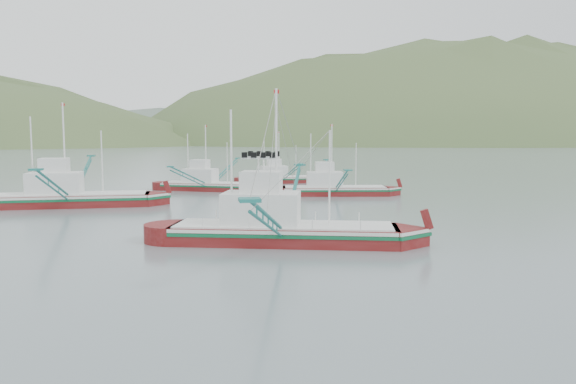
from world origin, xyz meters
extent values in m
plane|color=slate|center=(0.00, 0.00, 0.00)|extent=(1200.00, 1200.00, 0.00)
cube|color=#610E0E|center=(-0.79, 2.95, 0.20)|extent=(15.91, 7.96, 2.05)
cube|color=silver|center=(-0.79, 2.95, 1.08)|extent=(15.63, 7.96, 0.23)
cube|color=#0D5D35|center=(-0.79, 2.95, 0.82)|extent=(15.64, 7.98, 0.23)
cube|color=silver|center=(-0.79, 2.95, 1.28)|extent=(15.11, 7.56, 0.12)
cube|color=silver|center=(-2.28, 3.35, 2.36)|extent=(5.80, 4.50, 2.25)
cube|color=silver|center=(-2.28, 3.35, 4.20)|extent=(3.16, 2.87, 1.43)
cylinder|color=white|center=(-1.29, 3.08, 5.84)|extent=(0.16, 0.16, 9.22)
cylinder|color=white|center=(-4.26, 3.88, 5.15)|extent=(0.14, 0.14, 7.84)
cylinder|color=white|center=(2.17, 2.14, 4.46)|extent=(0.12, 0.12, 6.46)
cube|color=#610E0E|center=(10.10, 31.79, 0.17)|extent=(13.05, 5.10, 1.69)
cube|color=silver|center=(10.10, 31.79, 0.89)|extent=(12.81, 5.13, 0.19)
cube|color=#0D5D35|center=(10.10, 31.79, 0.68)|extent=(12.81, 5.14, 0.19)
cube|color=silver|center=(10.10, 31.79, 1.06)|extent=(12.40, 4.84, 0.10)
cube|color=silver|center=(8.84, 31.96, 1.95)|extent=(4.57, 3.27, 1.86)
cube|color=silver|center=(8.84, 31.96, 3.47)|extent=(2.44, 2.15, 1.19)
cylinder|color=white|center=(9.68, 31.85, 4.83)|extent=(0.14, 0.14, 7.63)
cylinder|color=white|center=(7.16, 32.20, 4.26)|extent=(0.12, 0.12, 6.48)
cylinder|color=white|center=(12.62, 31.44, 3.69)|extent=(0.10, 0.10, 5.34)
cube|color=#610E0E|center=(-19.29, 26.00, 0.21)|extent=(15.70, 4.58, 2.08)
cube|color=silver|center=(-19.29, 26.00, 1.09)|extent=(15.39, 4.65, 0.23)
cube|color=#0D5D35|center=(-19.29, 26.00, 0.83)|extent=(15.39, 4.67, 0.23)
cube|color=silver|center=(-19.29, 26.00, 1.30)|extent=(14.92, 4.35, 0.12)
cube|color=silver|center=(-20.84, 25.96, 2.39)|extent=(5.29, 3.47, 2.29)
cube|color=silver|center=(-20.84, 25.96, 4.26)|extent=(2.76, 2.36, 1.46)
cylinder|color=white|center=(-19.81, 25.99, 5.93)|extent=(0.17, 0.17, 9.36)
cylinder|color=white|center=(-22.92, 25.91, 5.23)|extent=(0.15, 0.15, 7.95)
cylinder|color=white|center=(-16.17, 26.09, 4.52)|extent=(0.12, 0.12, 6.55)
cube|color=#610E0E|center=(6.35, 50.15, 0.15)|extent=(11.75, 4.08, 1.54)
cube|color=silver|center=(6.35, 50.15, 0.81)|extent=(11.53, 4.12, 0.17)
cube|color=#0D5D35|center=(6.35, 50.15, 0.61)|extent=(11.53, 4.13, 0.17)
cube|color=silver|center=(6.35, 50.15, 0.96)|extent=(11.16, 3.87, 0.09)
cube|color=silver|center=(5.20, 50.05, 1.77)|extent=(4.04, 2.79, 1.69)
cube|color=silver|center=(5.20, 50.05, 3.15)|extent=(2.14, 1.86, 1.08)
cylinder|color=white|center=(5.96, 50.12, 4.38)|extent=(0.12, 0.12, 6.92)
cylinder|color=white|center=(3.67, 49.92, 3.86)|extent=(0.11, 0.11, 5.88)
cylinder|color=white|center=(8.64, 50.36, 3.34)|extent=(0.09, 0.09, 4.84)
cube|color=#610E0E|center=(-4.85, 40.07, 0.17)|extent=(13.02, 8.13, 1.69)
cube|color=silver|center=(-4.85, 40.07, 0.89)|extent=(12.81, 8.10, 0.19)
cube|color=#0D5D35|center=(-4.85, 40.07, 0.68)|extent=(12.82, 8.11, 0.19)
cube|color=silver|center=(-4.85, 40.07, 1.06)|extent=(12.36, 7.73, 0.10)
cube|color=silver|center=(-6.02, 40.58, 1.95)|extent=(4.96, 4.16, 1.86)
cube|color=silver|center=(-6.02, 40.58, 3.47)|extent=(2.76, 2.58, 1.19)
cylinder|color=white|center=(-5.24, 40.24, 4.83)|extent=(0.14, 0.14, 7.63)
cylinder|color=white|center=(-7.58, 41.25, 4.26)|extent=(0.12, 0.12, 6.48)
cylinder|color=white|center=(-2.52, 39.07, 3.69)|extent=(0.10, 0.10, 5.34)
ellipsoid|color=#475D2F|center=(240.00, 430.00, 0.00)|extent=(684.00, 432.00, 306.00)
ellipsoid|color=slate|center=(30.00, 560.00, 0.00)|extent=(960.00, 400.00, 240.00)
camera|label=1|loc=(-6.73, -34.28, 7.42)|focal=35.00mm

